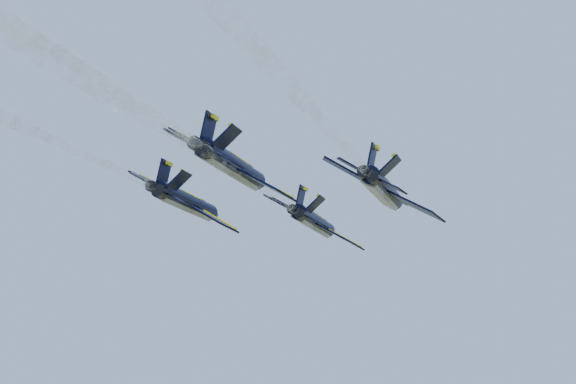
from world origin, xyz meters
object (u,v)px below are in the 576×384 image
(jet_right, at_px, (384,190))
(jet_left, at_px, (187,202))
(jet_lead, at_px, (315,222))
(jet_slot, at_px, (233,167))

(jet_right, bearing_deg, jet_left, 179.68)
(jet_lead, distance_m, jet_right, 18.14)
(jet_slot, bearing_deg, jet_left, 126.47)
(jet_right, bearing_deg, jet_slot, -131.71)
(jet_lead, bearing_deg, jet_slot, -91.67)
(jet_lead, distance_m, jet_left, 17.88)
(jet_slot, bearing_deg, jet_right, 48.29)
(jet_lead, height_order, jet_right, same)
(jet_left, height_order, jet_slot, same)
(jet_lead, height_order, jet_left, same)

